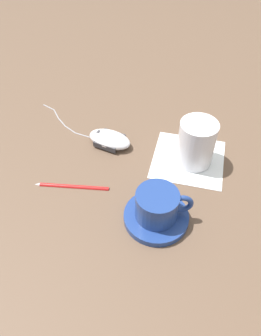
{
  "coord_description": "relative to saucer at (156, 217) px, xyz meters",
  "views": [
    {
      "loc": [
        -0.03,
        0.51,
        0.53
      ],
      "look_at": [
        0.04,
        0.04,
        0.03
      ],
      "focal_mm": 35.0,
      "sensor_mm": 36.0,
      "label": 1
    }
  ],
  "objects": [
    {
      "name": "saucer",
      "position": [
        0.0,
        0.0,
        0.0
      ],
      "size": [
        0.13,
        0.13,
        0.01
      ],
      "primitive_type": "cylinder",
      "color": "navy",
      "rests_on": "ground"
    },
    {
      "name": "drinking_glass",
      "position": [
        -0.07,
        -0.17,
        0.05
      ],
      "size": [
        0.08,
        0.08,
        0.1
      ],
      "primitive_type": "cylinder",
      "color": "silver",
      "rests_on": "napkin_under_glass"
    },
    {
      "name": "mouse_cable",
      "position": [
        0.27,
        -0.27,
        -0.01
      ],
      "size": [
        0.16,
        0.12,
        0.0
      ],
      "color": "gray",
      "rests_on": "ground"
    },
    {
      "name": "coffee_cup",
      "position": [
        -0.0,
        -0.0,
        0.04
      ],
      "size": [
        0.11,
        0.08,
        0.06
      ],
      "color": "navy",
      "rests_on": "saucer"
    },
    {
      "name": "ground_plane",
      "position": [
        0.03,
        -0.14,
        -0.01
      ],
      "size": [
        3.0,
        3.0,
        0.0
      ],
      "primitive_type": "plane",
      "color": "brown"
    },
    {
      "name": "computer_mouse",
      "position": [
        0.13,
        -0.2,
        0.01
      ],
      "size": [
        0.12,
        0.09,
        0.03
      ],
      "color": "silver",
      "rests_on": "ground"
    },
    {
      "name": "pen",
      "position": [
        0.18,
        -0.06,
        -0.0
      ],
      "size": [
        0.16,
        0.02,
        0.01
      ],
      "color": "#B21919",
      "rests_on": "ground"
    },
    {
      "name": "napkin_under_glass",
      "position": [
        -0.06,
        -0.18,
        -0.01
      ],
      "size": [
        0.17,
        0.17,
        0.0
      ],
      "primitive_type": "cube",
      "rotation": [
        0.0,
        0.0,
        -0.09
      ],
      "color": "white",
      "rests_on": "ground"
    }
  ]
}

